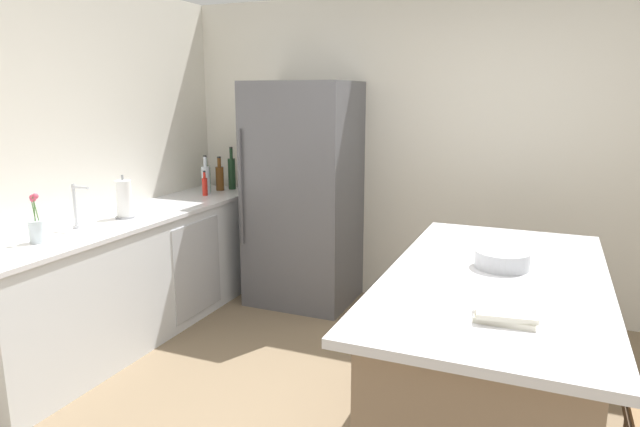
{
  "coord_description": "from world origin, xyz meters",
  "views": [
    {
      "loc": [
        0.73,
        -2.38,
        1.79
      ],
      "look_at": [
        -0.68,
        0.97,
        1.0
      ],
      "focal_mm": 30.92,
      "sensor_mm": 36.0,
      "label": 1
    }
  ],
  "objects_px": {
    "sink_faucet": "(76,205)",
    "cookbook_stack": "(506,315)",
    "flower_vase": "(37,228)",
    "mixing_bowl": "(502,259)",
    "refrigerator": "(303,195)",
    "hot_sauce_bottle": "(205,186)",
    "wine_bottle": "(232,173)",
    "soda_bottle": "(206,179)",
    "kitchen_island": "(490,359)",
    "gin_bottle": "(206,178)",
    "whiskey_bottle": "(220,177)",
    "paper_towel_roll": "(124,200)"
  },
  "relations": [
    {
      "from": "kitchen_island",
      "to": "cookbook_stack",
      "type": "xyz_separation_m",
      "value": [
        0.09,
        -0.57,
        0.48
      ]
    },
    {
      "from": "flower_vase",
      "to": "mixing_bowl",
      "type": "bearing_deg",
      "value": 11.83
    },
    {
      "from": "wine_bottle",
      "to": "kitchen_island",
      "type": "bearing_deg",
      "value": -33.28
    },
    {
      "from": "whiskey_bottle",
      "to": "soda_bottle",
      "type": "xyz_separation_m",
      "value": [
        -0.02,
        -0.19,
        0.01
      ]
    },
    {
      "from": "refrigerator",
      "to": "hot_sauce_bottle",
      "type": "xyz_separation_m",
      "value": [
        -0.85,
        -0.21,
        0.05
      ]
    },
    {
      "from": "kitchen_island",
      "to": "cookbook_stack",
      "type": "relative_size",
      "value": 8.13
    },
    {
      "from": "paper_towel_roll",
      "to": "hot_sauce_bottle",
      "type": "height_order",
      "value": "paper_towel_roll"
    },
    {
      "from": "soda_bottle",
      "to": "hot_sauce_bottle",
      "type": "relative_size",
      "value": 1.57
    },
    {
      "from": "wine_bottle",
      "to": "cookbook_stack",
      "type": "distance_m",
      "value": 3.45
    },
    {
      "from": "refrigerator",
      "to": "flower_vase",
      "type": "height_order",
      "value": "refrigerator"
    },
    {
      "from": "refrigerator",
      "to": "whiskey_bottle",
      "type": "xyz_separation_m",
      "value": [
        -0.88,
        0.07,
        0.09
      ]
    },
    {
      "from": "refrigerator",
      "to": "hot_sauce_bottle",
      "type": "distance_m",
      "value": 0.88
    },
    {
      "from": "flower_vase",
      "to": "soda_bottle",
      "type": "bearing_deg",
      "value": 90.76
    },
    {
      "from": "sink_faucet",
      "to": "cookbook_stack",
      "type": "height_order",
      "value": "sink_faucet"
    },
    {
      "from": "paper_towel_roll",
      "to": "mixing_bowl",
      "type": "relative_size",
      "value": 1.14
    },
    {
      "from": "sink_faucet",
      "to": "wine_bottle",
      "type": "xyz_separation_m",
      "value": [
        0.12,
        1.73,
        -0.0
      ]
    },
    {
      "from": "wine_bottle",
      "to": "whiskey_bottle",
      "type": "bearing_deg",
      "value": -124.22
    },
    {
      "from": "flower_vase",
      "to": "hot_sauce_bottle",
      "type": "bearing_deg",
      "value": 89.2
    },
    {
      "from": "refrigerator",
      "to": "sink_faucet",
      "type": "relative_size",
      "value": 6.31
    },
    {
      "from": "sink_faucet",
      "to": "kitchen_island",
      "type": "bearing_deg",
      "value": 1.35
    },
    {
      "from": "hot_sauce_bottle",
      "to": "mixing_bowl",
      "type": "bearing_deg",
      "value": -24.16
    },
    {
      "from": "sink_faucet",
      "to": "soda_bottle",
      "type": "distance_m",
      "value": 1.44
    },
    {
      "from": "sink_faucet",
      "to": "wine_bottle",
      "type": "height_order",
      "value": "wine_bottle"
    },
    {
      "from": "mixing_bowl",
      "to": "sink_faucet",
      "type": "bearing_deg",
      "value": -176.06
    },
    {
      "from": "wine_bottle",
      "to": "sink_faucet",
      "type": "bearing_deg",
      "value": -94.05
    },
    {
      "from": "whiskey_bottle",
      "to": "hot_sauce_bottle",
      "type": "distance_m",
      "value": 0.28
    },
    {
      "from": "flower_vase",
      "to": "sink_faucet",
      "type": "bearing_deg",
      "value": 98.74
    },
    {
      "from": "sink_faucet",
      "to": "gin_bottle",
      "type": "relative_size",
      "value": 0.94
    },
    {
      "from": "sink_faucet",
      "to": "mixing_bowl",
      "type": "height_order",
      "value": "sink_faucet"
    },
    {
      "from": "paper_towel_roll",
      "to": "mixing_bowl",
      "type": "distance_m",
      "value": 2.63
    },
    {
      "from": "paper_towel_roll",
      "to": "wine_bottle",
      "type": "relative_size",
      "value": 0.79
    },
    {
      "from": "soda_bottle",
      "to": "hot_sauce_bottle",
      "type": "xyz_separation_m",
      "value": [
        0.05,
        -0.09,
        -0.05
      ]
    },
    {
      "from": "gin_bottle",
      "to": "hot_sauce_bottle",
      "type": "relative_size",
      "value": 1.47
    },
    {
      "from": "refrigerator",
      "to": "paper_towel_roll",
      "type": "xyz_separation_m",
      "value": [
        -0.88,
        -1.19,
        0.1
      ]
    },
    {
      "from": "kitchen_island",
      "to": "mixing_bowl",
      "type": "xyz_separation_m",
      "value": [
        0.01,
        0.12,
        0.5
      ]
    },
    {
      "from": "gin_bottle",
      "to": "hot_sauce_bottle",
      "type": "height_order",
      "value": "gin_bottle"
    },
    {
      "from": "paper_towel_roll",
      "to": "hot_sauce_bottle",
      "type": "relative_size",
      "value": 1.43
    },
    {
      "from": "soda_bottle",
      "to": "hot_sauce_bottle",
      "type": "bearing_deg",
      "value": -61.51
    },
    {
      "from": "refrigerator",
      "to": "gin_bottle",
      "type": "xyz_separation_m",
      "value": [
        -0.96,
        -0.04,
        0.09
      ]
    },
    {
      "from": "sink_faucet",
      "to": "wine_bottle",
      "type": "relative_size",
      "value": 0.76
    },
    {
      "from": "kitchen_island",
      "to": "sink_faucet",
      "type": "relative_size",
      "value": 6.7
    },
    {
      "from": "kitchen_island",
      "to": "gin_bottle",
      "type": "bearing_deg",
      "value": 151.41
    },
    {
      "from": "cookbook_stack",
      "to": "mixing_bowl",
      "type": "bearing_deg",
      "value": 96.03
    },
    {
      "from": "gin_bottle",
      "to": "sink_faucet",
      "type": "bearing_deg",
      "value": -89.15
    },
    {
      "from": "refrigerator",
      "to": "hot_sauce_bottle",
      "type": "relative_size",
      "value": 8.68
    },
    {
      "from": "whiskey_bottle",
      "to": "soda_bottle",
      "type": "bearing_deg",
      "value": -96.53
    },
    {
      "from": "cookbook_stack",
      "to": "mixing_bowl",
      "type": "height_order",
      "value": "mixing_bowl"
    },
    {
      "from": "refrigerator",
      "to": "sink_faucet",
      "type": "height_order",
      "value": "refrigerator"
    },
    {
      "from": "mixing_bowl",
      "to": "flower_vase",
      "type": "bearing_deg",
      "value": -168.17
    },
    {
      "from": "flower_vase",
      "to": "soda_bottle",
      "type": "relative_size",
      "value": 0.89
    }
  ]
}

